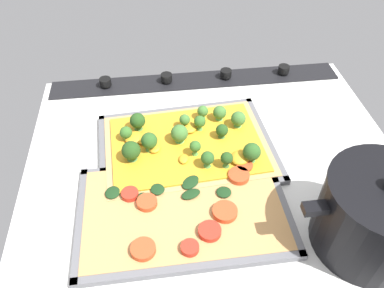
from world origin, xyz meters
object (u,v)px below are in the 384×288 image
(veggie_pizza_back, at_px, (184,209))
(cooking_pot, at_px, (376,216))
(baking_tray_back, at_px, (183,211))
(broccoli_pizza, at_px, (186,143))
(baking_tray_front, at_px, (187,149))

(veggie_pizza_back, height_order, cooking_pot, cooking_pot)
(cooking_pot, bearing_deg, baking_tray_back, -17.57)
(broccoli_pizza, height_order, baking_tray_back, broccoli_pizza)
(baking_tray_front, distance_m, cooking_pot, 0.36)
(broccoli_pizza, bearing_deg, cooking_pot, 137.15)
(broccoli_pizza, distance_m, cooking_pot, 0.36)
(baking_tray_front, xyz_separation_m, veggie_pizza_back, (0.02, 0.15, 0.01))
(baking_tray_front, bearing_deg, baking_tray_back, 81.42)
(baking_tray_front, bearing_deg, veggie_pizza_back, 82.05)
(cooking_pot, bearing_deg, broccoli_pizza, -42.85)
(broccoli_pizza, bearing_deg, baking_tray_back, 81.70)
(baking_tray_back, distance_m, veggie_pizza_back, 0.01)
(baking_tray_front, bearing_deg, broccoli_pizza, -36.49)
(veggie_pizza_back, bearing_deg, baking_tray_back, 5.21)
(broccoli_pizza, relative_size, cooking_pot, 1.37)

